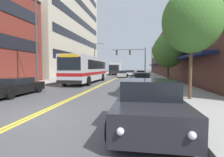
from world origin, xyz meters
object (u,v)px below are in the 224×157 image
(car_navy_parked_left_near, at_px, (96,74))
(street_tree_right_mid, at_px, (168,51))
(car_beige_parked_right_far, at_px, (142,79))
(street_tree_right_near, at_px, (192,21))
(street_lamp_left_near, at_px, (39,28))
(city_bus, at_px, (88,68))
(car_champagne_parked_right_mid, at_px, (141,74))
(car_black_parked_left_far, at_px, (14,87))
(car_slate_blue_moving_second, at_px, (130,72))
(box_truck, at_px, (116,69))
(street_lamp_left_far, at_px, (96,56))
(car_silver_moving_lead, at_px, (123,74))
(traffic_signal_mast, at_px, (133,56))
(car_charcoal_parked_right_foreground, at_px, (149,105))
(car_white_moving_third, at_px, (131,73))

(car_navy_parked_left_near, xyz_separation_m, street_tree_right_mid, (11.74, -11.99, 3.25))
(car_beige_parked_right_far, distance_m, street_tree_right_near, 10.27)
(street_lamp_left_near, bearing_deg, car_navy_parked_left_near, 88.07)
(city_bus, height_order, car_champagne_parked_right_mid, city_bus)
(city_bus, distance_m, car_black_parked_left_far, 10.98)
(car_beige_parked_right_far, bearing_deg, car_slate_blue_moving_second, 95.42)
(street_tree_right_near, distance_m, street_tree_right_mid, 11.37)
(box_truck, distance_m, street_tree_right_near, 36.95)
(car_navy_parked_left_near, xyz_separation_m, street_lamp_left_far, (-0.61, 2.70, 3.68))
(car_silver_moving_lead, distance_m, street_lamp_left_far, 7.20)
(box_truck, xyz_separation_m, street_lamp_left_near, (-2.83, -30.87, 3.85))
(traffic_signal_mast, xyz_separation_m, street_lamp_left_far, (-7.71, 0.05, 0.01))
(car_charcoal_parked_right_foreground, bearing_deg, car_black_parked_left_far, 149.71)
(car_champagne_parked_right_mid, relative_size, street_tree_right_mid, 0.79)
(box_truck, height_order, street_tree_right_mid, street_tree_right_mid)
(car_charcoal_parked_right_foreground, relative_size, car_champagne_parked_right_mid, 0.96)
(city_bus, distance_m, car_champagne_parked_right_mid, 15.72)
(car_charcoal_parked_right_foreground, height_order, box_truck, box_truck)
(car_champagne_parked_right_mid, height_order, car_white_moving_third, car_champagne_parked_right_mid)
(car_silver_moving_lead, height_order, street_lamp_left_near, street_lamp_left_near)
(car_slate_blue_moving_second, height_order, box_truck, box_truck)
(car_charcoal_parked_right_foreground, relative_size, street_lamp_left_far, 0.61)
(car_black_parked_left_far, distance_m, car_champagne_parked_right_mid, 26.36)
(car_beige_parked_right_far, bearing_deg, box_truck, 103.79)
(city_bus, xyz_separation_m, car_slate_blue_moving_second, (3.76, 29.67, -1.23))
(car_champagne_parked_right_mid, bearing_deg, car_white_moving_third, 110.29)
(car_beige_parked_right_far, distance_m, street_lamp_left_far, 19.55)
(city_bus, bearing_deg, box_truck, 89.39)
(traffic_signal_mast, bearing_deg, street_lamp_left_far, 179.65)
(car_silver_moving_lead, relative_size, street_lamp_left_near, 0.48)
(city_bus, bearing_deg, car_white_moving_third, 77.66)
(street_lamp_left_near, bearing_deg, car_slate_blue_moving_second, 80.06)
(car_black_parked_left_far, bearing_deg, car_champagne_parked_right_mid, 70.88)
(car_navy_parked_left_near, height_order, street_lamp_left_far, street_lamp_left_far)
(city_bus, xyz_separation_m, street_lamp_left_far, (-2.55, 14.74, 2.48))
(box_truck, bearing_deg, traffic_signal_mast, -63.36)
(car_champagne_parked_right_mid, height_order, car_beige_parked_right_far, car_beige_parked_right_far)
(car_silver_moving_lead, distance_m, car_white_moving_third, 7.80)
(city_bus, xyz_separation_m, car_beige_parked_right_far, (6.77, -2.06, -1.19))
(box_truck, bearing_deg, street_tree_right_mid, -68.67)
(car_beige_parked_right_far, bearing_deg, car_silver_moving_lead, 103.41)
(city_bus, distance_m, street_lamp_left_near, 7.84)
(city_bus, relative_size, car_black_parked_left_far, 2.41)
(traffic_signal_mast, relative_size, street_lamp_left_near, 0.74)
(city_bus, xyz_separation_m, box_truck, (0.26, 24.45, -0.16))
(city_bus, relative_size, car_navy_parked_left_near, 2.46)
(car_black_parked_left_far, bearing_deg, car_charcoal_parked_right_foreground, -30.29)
(car_black_parked_left_far, distance_m, car_slate_blue_moving_second, 40.80)
(car_navy_parked_left_near, relative_size, street_tree_right_near, 0.81)
(street_lamp_left_far, xyz_separation_m, street_tree_right_mid, (12.34, -14.69, -0.43))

